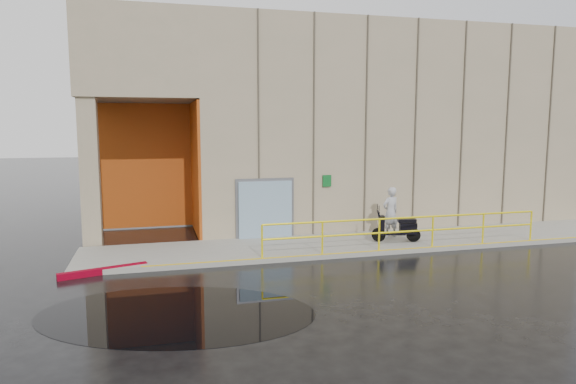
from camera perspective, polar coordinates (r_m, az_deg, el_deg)
The scene contains 8 objects.
ground at distance 12.77m, azimuth 2.34°, elevation -11.29°, with size 120.00×120.00×0.00m, color black.
sidewalk at distance 18.20m, azimuth 10.27°, elevation -5.46°, with size 20.00×3.00×0.15m, color gray.
building at distance 24.15m, azimuth 6.32°, elevation 7.63°, with size 20.00×10.17×8.00m.
guardrail at distance 17.00m, azimuth 13.01°, elevation -4.36°, with size 9.56×0.06×1.03m.
person at distance 18.51m, azimuth 11.32°, elevation -2.21°, with size 0.65×0.43×1.79m, color #AEAEB3.
scooter at distance 17.84m, azimuth 12.02°, elevation -3.12°, with size 1.69×0.98×1.28m.
red_curb at distance 15.25m, azimuth -19.80°, elevation -8.25°, with size 2.40×0.18×0.18m, color maroon.
puddle at distance 11.78m, azimuth -12.31°, elevation -13.07°, with size 6.10×3.75×0.01m, color black.
Camera 1 is at (-3.58, -11.55, 4.09)m, focal length 32.00 mm.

